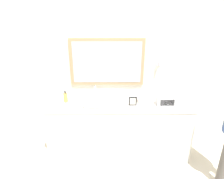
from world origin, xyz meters
TOP-DOWN VIEW (x-y plane):
  - ground_plane at (0.00, 0.00)m, footprint 14.00×14.00m
  - wall_back at (-0.00, 0.58)m, footprint 8.00×0.18m
  - vanity_counter at (0.00, 0.29)m, footprint 2.07×0.53m
  - sink_basin at (-0.34, 0.27)m, footprint 0.46×0.39m
  - soap_bottle at (-0.75, 0.32)m, footprint 0.06×0.06m
  - appliance_box at (0.63, 0.23)m, footprint 0.26×0.14m
  - picture_frame at (0.18, 0.21)m, footprint 0.11×0.01m
  - hand_towel_near_sink at (0.35, 0.32)m, footprint 0.19×0.13m
  - hand_towel_far_corner at (-0.85, 0.17)m, footprint 0.18×0.14m
  - metal_tray at (0.88, 0.27)m, footprint 0.16×0.10m

SIDE VIEW (x-z plane):
  - ground_plane at x=0.00m, z-range 0.00..0.00m
  - vanity_counter at x=0.00m, z-range 0.00..0.85m
  - metal_tray at x=0.88m, z-range 0.85..0.86m
  - hand_towel_far_corner at x=-0.85m, z-range 0.85..0.89m
  - sink_basin at x=-0.34m, z-range 0.77..0.97m
  - hand_towel_near_sink at x=0.35m, z-range 0.85..0.90m
  - appliance_box at x=0.63m, z-range 0.85..0.98m
  - picture_frame at x=0.18m, z-range 0.85..0.98m
  - soap_bottle at x=-0.75m, z-range 0.83..1.01m
  - wall_back at x=0.00m, z-range 0.00..2.55m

